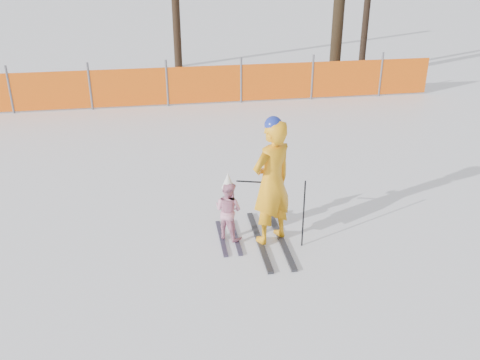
# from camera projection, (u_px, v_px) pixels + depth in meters

# --- Properties ---
(ground) EXTENTS (120.00, 120.00, 0.00)m
(ground) POSITION_uv_depth(u_px,v_px,m) (245.00, 255.00, 7.88)
(ground) COLOR white
(ground) RESTS_ON ground
(adult) EXTENTS (0.84, 1.73, 2.02)m
(adult) POSITION_uv_depth(u_px,v_px,m) (272.00, 182.00, 7.82)
(adult) COLOR black
(adult) RESTS_ON ground
(child) EXTENTS (0.58, 1.04, 1.12)m
(child) POSITION_uv_depth(u_px,v_px,m) (228.00, 210.00, 8.10)
(child) COLOR black
(child) RESTS_ON ground
(ski_poles) EXTENTS (0.97, 0.36, 1.09)m
(ski_poles) POSITION_uv_depth(u_px,v_px,m) (289.00, 205.00, 7.89)
(ski_poles) COLOR black
(ski_poles) RESTS_ON ground
(safety_fence) EXTENTS (15.42, 0.06, 1.25)m
(safety_fence) POSITION_uv_depth(u_px,v_px,m) (154.00, 86.00, 14.20)
(safety_fence) COLOR #595960
(safety_fence) RESTS_ON ground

